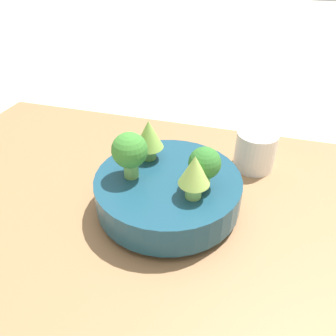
{
  "coord_description": "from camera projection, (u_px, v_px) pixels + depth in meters",
  "views": [
    {
      "loc": [
        -0.16,
        0.46,
        0.46
      ],
      "look_at": [
        -0.03,
        0.01,
        0.13
      ],
      "focal_mm": 35.0,
      "sensor_mm": 36.0,
      "label": 1
    }
  ],
  "objects": [
    {
      "name": "broccoli_floret_left",
      "position": [
        205.0,
        164.0,
        0.54
      ],
      "size": [
        0.05,
        0.05,
        0.07
      ],
      "color": "#6BA34C",
      "rests_on": "bowl"
    },
    {
      "name": "romanesco_piece_far",
      "position": [
        194.0,
        173.0,
        0.51
      ],
      "size": [
        0.05,
        0.05,
        0.08
      ],
      "color": "#7AB256",
      "rests_on": "bowl"
    },
    {
      "name": "bowl",
      "position": [
        168.0,
        190.0,
        0.6
      ],
      "size": [
        0.26,
        0.26,
        0.07
      ],
      "color": "navy",
      "rests_on": "table"
    },
    {
      "name": "cup",
      "position": [
        255.0,
        150.0,
        0.71
      ],
      "size": [
        0.09,
        0.09,
        0.08
      ],
      "color": "silver",
      "rests_on": "table"
    },
    {
      "name": "broccoli_floret_right",
      "position": [
        130.0,
        152.0,
        0.55
      ],
      "size": [
        0.06,
        0.06,
        0.09
      ],
      "color": "#6BA34C",
      "rests_on": "bowl"
    },
    {
      "name": "ground_plane",
      "position": [
        155.0,
        216.0,
        0.66
      ],
      "size": [
        6.0,
        6.0,
        0.0
      ],
      "primitive_type": "plane",
      "color": "beige"
    },
    {
      "name": "romanesco_piece_near",
      "position": [
        149.0,
        136.0,
        0.6
      ],
      "size": [
        0.05,
        0.05,
        0.08
      ],
      "color": "#609347",
      "rests_on": "bowl"
    },
    {
      "name": "table",
      "position": [
        155.0,
        208.0,
        0.65
      ],
      "size": [
        1.1,
        0.66,
        0.04
      ],
      "color": "olive",
      "rests_on": "ground_plane"
    }
  ]
}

